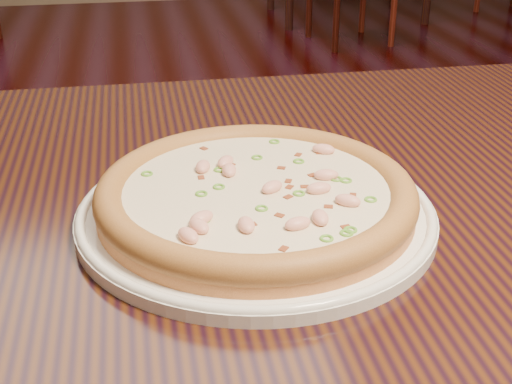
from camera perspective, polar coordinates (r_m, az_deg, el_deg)
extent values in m
cube|color=black|center=(0.76, 8.25, -1.02)|extent=(1.20, 0.80, 0.04)
cylinder|color=white|center=(0.68, 0.00, -1.81)|extent=(0.34, 0.34, 0.01)
torus|color=white|center=(0.68, 0.00, -1.36)|extent=(0.34, 0.34, 0.01)
cylinder|color=tan|center=(0.67, 0.00, -0.68)|extent=(0.30, 0.30, 0.02)
torus|color=#AB753B|center=(0.67, 0.00, 0.00)|extent=(0.30, 0.30, 0.03)
cylinder|color=beige|center=(0.67, 0.00, 0.19)|extent=(0.25, 0.25, 0.00)
ellipsoid|color=#F2B29E|center=(0.60, 3.36, -2.54)|extent=(0.03, 0.02, 0.01)
ellipsoid|color=#F2B29E|center=(0.61, -4.38, -2.08)|extent=(0.03, 0.03, 0.01)
ellipsoid|color=#F2B29E|center=(0.70, -2.17, 1.76)|extent=(0.02, 0.03, 0.01)
ellipsoid|color=#F2B29E|center=(0.69, 5.64, 1.37)|extent=(0.03, 0.02, 0.01)
ellipsoid|color=#F2B29E|center=(0.71, -2.46, 2.43)|extent=(0.02, 0.03, 0.01)
ellipsoid|color=#F2B29E|center=(0.60, -0.79, -2.64)|extent=(0.01, 0.02, 0.01)
ellipsoid|color=#F2B29E|center=(0.64, 7.35, -0.68)|extent=(0.03, 0.03, 0.01)
ellipsoid|color=#F2B29E|center=(0.58, -5.45, -3.48)|extent=(0.02, 0.03, 0.01)
ellipsoid|color=#F2B29E|center=(0.66, 1.29, 0.40)|extent=(0.03, 0.03, 0.01)
ellipsoid|color=#F2B29E|center=(0.75, 5.43, 3.43)|extent=(0.03, 0.02, 0.01)
ellipsoid|color=#F2B29E|center=(0.70, -4.27, 2.04)|extent=(0.02, 0.03, 0.01)
ellipsoid|color=#F2B29E|center=(0.66, 5.04, 0.29)|extent=(0.03, 0.02, 0.01)
ellipsoid|color=#F2B29E|center=(0.61, 5.15, -2.04)|extent=(0.02, 0.02, 0.01)
ellipsoid|color=#F2B29E|center=(0.60, -4.59, -2.72)|extent=(0.02, 0.03, 0.01)
cube|color=maroon|center=(0.65, 2.58, -0.46)|extent=(0.01, 0.01, 0.00)
cube|color=maroon|center=(0.74, 3.40, 2.93)|extent=(0.01, 0.01, 0.00)
cube|color=maroon|center=(0.69, -4.41, 1.10)|extent=(0.01, 0.01, 0.00)
cube|color=maroon|center=(0.74, 5.13, 3.07)|extent=(0.01, 0.01, 0.00)
cube|color=maroon|center=(0.57, 2.22, -4.63)|extent=(0.01, 0.01, 0.00)
cube|color=maroon|center=(0.62, 1.89, -1.95)|extent=(0.01, 0.01, 0.00)
cube|color=maroon|center=(0.76, -4.20, 3.43)|extent=(0.01, 0.01, 0.00)
cube|color=maroon|center=(0.67, 2.69, 0.33)|extent=(0.01, 0.01, 0.00)
cube|color=maroon|center=(0.60, -0.34, -2.69)|extent=(0.01, 0.01, 0.00)
cube|color=maroon|center=(0.68, 2.60, 0.81)|extent=(0.01, 0.01, 0.00)
cube|color=maroon|center=(0.71, -2.01, 2.11)|extent=(0.01, 0.01, 0.00)
cube|color=maroon|center=(0.67, 3.92, 0.36)|extent=(0.01, 0.01, 0.00)
cube|color=maroon|center=(0.66, 7.76, -0.32)|extent=(0.01, 0.01, 0.00)
cube|color=maroon|center=(0.61, 7.20, -2.86)|extent=(0.01, 0.01, 0.00)
cube|color=maroon|center=(0.65, 6.94, -0.85)|extent=(0.01, 0.01, 0.00)
cube|color=maroon|center=(0.64, 5.82, -1.24)|extent=(0.01, 0.01, 0.00)
cube|color=maroon|center=(0.69, 4.52, 1.30)|extent=(0.01, 0.01, 0.00)
cube|color=maroon|center=(0.71, 2.04, 1.88)|extent=(0.01, 0.01, 0.00)
torus|color=#5A9E2D|center=(0.66, 4.72, 0.07)|extent=(0.02, 0.02, 0.00)
torus|color=#5A9E2D|center=(0.59, 5.67, -3.73)|extent=(0.02, 0.02, 0.00)
torus|color=#5A9E2D|center=(0.70, -2.95, 1.78)|extent=(0.02, 0.02, 0.00)
torus|color=#5A9E2D|center=(0.61, -4.20, -2.24)|extent=(0.02, 0.02, 0.00)
torus|color=#5A9E2D|center=(0.67, -2.99, 0.41)|extent=(0.02, 0.02, 0.00)
torus|color=#5A9E2D|center=(0.63, 0.45, -1.33)|extent=(0.02, 0.02, 0.00)
torus|color=#5A9E2D|center=(0.77, 1.47, 4.04)|extent=(0.02, 0.02, 0.00)
torus|color=#5A9E2D|center=(0.66, -4.40, -0.15)|extent=(0.02, 0.02, 0.00)
torus|color=#5A9E2D|center=(0.66, 3.45, -0.12)|extent=(0.02, 0.02, 0.00)
torus|color=#5A9E2D|center=(0.70, -8.72, 1.44)|extent=(0.02, 0.02, 0.00)
torus|color=#5A9E2D|center=(0.60, 7.26, -3.29)|extent=(0.01, 0.01, 0.00)
torus|color=#5A9E2D|center=(0.73, 0.08, 2.77)|extent=(0.01, 0.01, 0.00)
torus|color=#5A9E2D|center=(0.65, 9.15, -0.60)|extent=(0.02, 0.02, 0.00)
torus|color=#5A9E2D|center=(0.69, 7.21, 0.92)|extent=(0.01, 0.01, 0.00)
torus|color=#5A9E2D|center=(0.69, 6.43, 1.04)|extent=(0.02, 0.02, 0.00)
torus|color=#5A9E2D|center=(0.72, 3.43, 2.46)|extent=(0.01, 0.01, 0.00)
torus|color=#5A9E2D|center=(0.60, 7.56, -3.03)|extent=(0.02, 0.02, 0.00)
cylinder|color=#4F190B|center=(4.23, 10.96, 14.08)|extent=(0.04, 0.04, 0.41)
cylinder|color=#4F190B|center=(4.06, 6.46, 13.87)|extent=(0.04, 0.04, 0.41)
cylinder|color=#4F190B|center=(4.38, 4.30, 14.87)|extent=(0.04, 0.04, 0.41)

